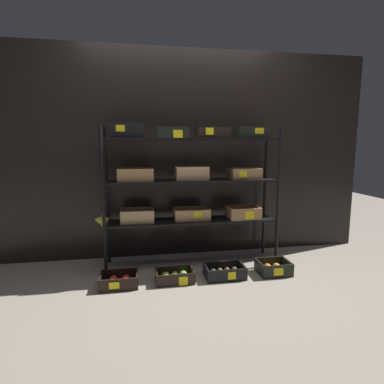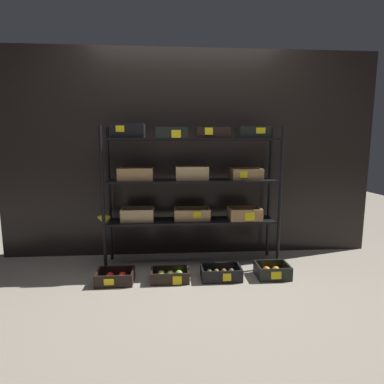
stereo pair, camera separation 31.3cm
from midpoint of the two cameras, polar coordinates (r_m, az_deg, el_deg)
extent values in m
plane|color=gray|center=(3.32, 2.76, -12.98)|extent=(10.00, 10.00, 0.00)
cube|color=black|center=(3.46, 2.17, 6.86)|extent=(4.11, 0.12, 2.23)
cylinder|color=black|center=(2.99, -13.27, -1.69)|extent=(0.03, 0.03, 1.40)
cylinder|color=black|center=(3.19, 18.65, -1.25)|extent=(0.03, 0.03, 1.40)
cylinder|color=black|center=(3.31, -12.36, -0.65)|extent=(0.03, 0.03, 1.40)
cylinder|color=black|center=(3.50, 16.55, -0.32)|extent=(0.03, 0.03, 1.40)
cube|color=black|center=(3.19, 2.82, -5.35)|extent=(1.68, 0.30, 0.02)
cube|color=black|center=(3.11, 2.88, 2.05)|extent=(1.68, 0.30, 0.02)
cube|color=black|center=(3.09, 2.94, 9.69)|extent=(1.68, 0.30, 0.02)
cube|color=tan|center=(3.19, -7.17, -5.10)|extent=(0.32, 0.23, 0.01)
cube|color=tan|center=(3.07, -7.30, -4.43)|extent=(0.32, 0.02, 0.11)
cube|color=tan|center=(3.28, -7.10, -3.59)|extent=(0.32, 0.02, 0.11)
cube|color=tan|center=(3.19, -9.98, -4.01)|extent=(0.02, 0.20, 0.11)
cube|color=tan|center=(3.17, -4.40, -3.97)|extent=(0.02, 0.20, 0.11)
sphere|color=red|center=(3.15, -8.21, -4.51)|extent=(0.07, 0.07, 0.07)
sphere|color=red|center=(3.14, -6.13, -4.50)|extent=(0.07, 0.07, 0.07)
sphere|color=red|center=(3.21, -8.06, -4.25)|extent=(0.07, 0.07, 0.07)
sphere|color=red|center=(3.21, -6.16, -4.21)|extent=(0.07, 0.07, 0.07)
cube|color=tan|center=(3.21, 2.81, -4.94)|extent=(0.36, 0.22, 0.01)
cube|color=tan|center=(3.10, 3.05, -4.36)|extent=(0.36, 0.02, 0.10)
cube|color=tan|center=(3.30, 2.60, -3.55)|extent=(0.36, 0.02, 0.10)
cube|color=tan|center=(3.18, -0.28, -4.00)|extent=(0.02, 0.19, 0.10)
cube|color=tan|center=(3.23, 5.88, -3.88)|extent=(0.02, 0.19, 0.10)
ellipsoid|color=yellow|center=(3.16, 1.13, -4.30)|extent=(0.06, 0.06, 0.08)
ellipsoid|color=yellow|center=(3.17, 2.34, -4.30)|extent=(0.06, 0.06, 0.08)
ellipsoid|color=yellow|center=(3.18, 3.42, -4.26)|extent=(0.06, 0.06, 0.08)
ellipsoid|color=yellow|center=(3.18, 4.73, -4.26)|extent=(0.06, 0.06, 0.08)
ellipsoid|color=yellow|center=(3.22, 0.99, -4.07)|extent=(0.06, 0.06, 0.08)
ellipsoid|color=yellow|center=(3.23, 2.13, -4.04)|extent=(0.06, 0.06, 0.08)
ellipsoid|color=yellow|center=(3.24, 3.32, -4.02)|extent=(0.06, 0.06, 0.08)
ellipsoid|color=yellow|center=(3.25, 4.56, -3.99)|extent=(0.06, 0.06, 0.08)
cube|color=yellow|center=(3.09, 3.87, -4.35)|extent=(0.08, 0.02, 0.08)
cube|color=#A87F51|center=(3.27, 12.34, -4.88)|extent=(0.32, 0.24, 0.01)
cube|color=#A87F51|center=(3.15, 12.96, -4.26)|extent=(0.32, 0.02, 0.11)
cube|color=#A87F51|center=(3.36, 11.84, -3.42)|extent=(0.32, 0.02, 0.11)
cube|color=#A87F51|center=(3.22, 9.74, -3.91)|extent=(0.02, 0.21, 0.11)
cube|color=#A87F51|center=(3.30, 14.95, -3.75)|extent=(0.02, 0.21, 0.11)
sphere|color=orange|center=(3.21, 11.25, -4.46)|extent=(0.06, 0.06, 0.06)
sphere|color=orange|center=(3.22, 12.50, -4.43)|extent=(0.06, 0.06, 0.06)
sphere|color=orange|center=(3.25, 13.81, -4.36)|extent=(0.06, 0.06, 0.06)
sphere|color=orange|center=(3.28, 10.87, -4.15)|extent=(0.06, 0.06, 0.06)
sphere|color=orange|center=(3.30, 12.19, -4.11)|extent=(0.06, 0.06, 0.06)
sphere|color=orange|center=(3.32, 13.41, -4.08)|extent=(0.06, 0.06, 0.06)
cube|color=yellow|center=(3.15, 13.45, -4.44)|extent=(0.10, 0.01, 0.08)
cube|color=#A87F51|center=(3.11, -7.45, 2.29)|extent=(0.34, 0.24, 0.01)
cube|color=#A87F51|center=(2.99, -7.59, 3.23)|extent=(0.34, 0.02, 0.11)
cube|color=#A87F51|center=(3.22, -7.36, 3.60)|extent=(0.34, 0.02, 0.11)
cube|color=#A87F51|center=(3.12, -10.47, 3.37)|extent=(0.02, 0.21, 0.11)
cube|color=#A87F51|center=(3.10, -4.45, 3.46)|extent=(0.02, 0.21, 0.11)
sphere|color=orange|center=(3.08, -8.98, 2.99)|extent=(0.07, 0.07, 0.07)
sphere|color=orange|center=(3.08, -7.44, 3.02)|extent=(0.07, 0.07, 0.07)
sphere|color=orange|center=(3.07, -5.97, 3.04)|extent=(0.07, 0.07, 0.07)
sphere|color=orange|center=(3.15, -8.91, 3.12)|extent=(0.07, 0.07, 0.07)
sphere|color=orange|center=(3.14, -7.37, 3.13)|extent=(0.07, 0.07, 0.07)
sphere|color=orange|center=(3.13, -5.89, 3.15)|extent=(0.07, 0.07, 0.07)
cube|color=tan|center=(3.13, 2.87, 2.39)|extent=(0.32, 0.20, 0.01)
cube|color=tan|center=(3.03, 3.09, 3.46)|extent=(0.32, 0.02, 0.12)
cube|color=tan|center=(3.22, 2.67, 3.76)|extent=(0.32, 0.02, 0.12)
cube|color=tan|center=(3.11, 0.05, 3.60)|extent=(0.02, 0.17, 0.12)
cube|color=tan|center=(3.15, 5.67, 3.62)|extent=(0.02, 0.17, 0.12)
ellipsoid|color=brown|center=(3.09, 1.34, 3.05)|extent=(0.05, 0.05, 0.07)
ellipsoid|color=brown|center=(3.10, 2.38, 3.07)|extent=(0.05, 0.05, 0.07)
ellipsoid|color=brown|center=(3.10, 3.55, 3.06)|extent=(0.05, 0.05, 0.07)
ellipsoid|color=brown|center=(3.11, 4.64, 3.07)|extent=(0.05, 0.05, 0.07)
ellipsoid|color=brown|center=(3.15, 1.18, 3.16)|extent=(0.05, 0.05, 0.07)
ellipsoid|color=brown|center=(3.15, 2.28, 3.16)|extent=(0.05, 0.05, 0.07)
ellipsoid|color=brown|center=(3.16, 3.42, 3.17)|extent=(0.05, 0.05, 0.07)
ellipsoid|color=brown|center=(3.17, 4.48, 3.17)|extent=(0.05, 0.05, 0.07)
cube|color=#A87F51|center=(3.26, 12.59, 2.44)|extent=(0.31, 0.26, 0.01)
cube|color=#A87F51|center=(3.14, 13.25, 3.20)|extent=(0.31, 0.02, 0.10)
cube|color=#A87F51|center=(3.37, 12.03, 3.60)|extent=(0.31, 0.02, 0.10)
cube|color=#A87F51|center=(3.21, 10.11, 3.42)|extent=(0.02, 0.23, 0.10)
cube|color=#A87F51|center=(3.30, 15.07, 3.39)|extent=(0.02, 0.23, 0.10)
sphere|color=gold|center=(3.20, 12.01, 3.11)|extent=(0.07, 0.07, 0.07)
sphere|color=#E5BD4D|center=(3.23, 13.68, 3.10)|extent=(0.07, 0.07, 0.07)
sphere|color=#E6C14B|center=(3.27, 11.65, 3.24)|extent=(0.07, 0.07, 0.07)
sphere|color=#E3C64C|center=(3.30, 13.33, 3.23)|extent=(0.07, 0.07, 0.07)
cube|color=yellow|center=(3.11, 12.39, 3.23)|extent=(0.08, 0.02, 0.07)
cube|color=black|center=(3.10, -8.76, 9.89)|extent=(0.32, 0.25, 0.01)
cube|color=black|center=(2.99, -8.98, 11.27)|extent=(0.32, 0.02, 0.13)
cube|color=black|center=(3.22, -8.62, 11.09)|extent=(0.32, 0.02, 0.13)
cube|color=black|center=(3.12, -11.59, 11.09)|extent=(0.02, 0.22, 0.13)
cube|color=black|center=(3.10, -5.98, 11.24)|extent=(0.02, 0.22, 0.13)
ellipsoid|color=#B4B85C|center=(3.07, -10.12, 10.84)|extent=(0.07, 0.07, 0.09)
ellipsoid|color=tan|center=(3.07, -8.75, 10.87)|extent=(0.07, 0.07, 0.09)
ellipsoid|color=#B3B557|center=(3.06, -7.55, 10.91)|extent=(0.07, 0.07, 0.09)
ellipsoid|color=tan|center=(3.15, -10.13, 10.78)|extent=(0.07, 0.07, 0.09)
ellipsoid|color=#BBBB57|center=(3.14, -8.70, 10.83)|extent=(0.07, 0.07, 0.09)
ellipsoid|color=#A9B45D|center=(3.13, -7.32, 10.86)|extent=(0.07, 0.07, 0.09)
cube|color=yellow|center=(2.98, -10.19, 11.42)|extent=(0.08, 0.00, 0.06)
cube|color=black|center=(3.03, -0.77, 10.02)|extent=(0.30, 0.21, 0.01)
cube|color=black|center=(2.93, -0.67, 11.06)|extent=(0.30, 0.02, 0.09)
cube|color=black|center=(3.12, -0.88, 10.91)|extent=(0.30, 0.02, 0.09)
cube|color=black|center=(3.02, -3.52, 10.97)|extent=(0.02, 0.17, 0.09)
cube|color=black|center=(3.04, 1.95, 10.97)|extent=(0.02, 0.17, 0.09)
sphere|color=#86C440|center=(3.00, -1.69, 10.83)|extent=(0.07, 0.07, 0.07)
sphere|color=#91BB48|center=(3.01, 0.23, 10.83)|extent=(0.07, 0.07, 0.07)
sphere|color=#82B23C|center=(3.06, -1.69, 10.79)|extent=(0.07, 0.07, 0.07)
sphere|color=#91B948|center=(3.06, 0.21, 10.80)|extent=(0.07, 0.07, 0.07)
cube|color=yellow|center=(2.93, 0.17, 10.67)|extent=(0.09, 0.01, 0.07)
cube|color=black|center=(3.12, 6.71, 9.93)|extent=(0.33, 0.20, 0.01)
cube|color=black|center=(3.03, 7.07, 10.95)|extent=(0.33, 0.02, 0.09)
cube|color=black|center=(3.21, 6.41, 10.82)|extent=(0.33, 0.02, 0.09)
cube|color=black|center=(3.09, 3.85, 10.94)|extent=(0.02, 0.17, 0.09)
cube|color=black|center=(3.15, 9.56, 10.80)|extent=(0.02, 0.17, 0.09)
sphere|color=#572059|center=(3.07, 5.06, 10.53)|extent=(0.05, 0.05, 0.05)
sphere|color=#632152|center=(3.08, 6.20, 10.51)|extent=(0.05, 0.05, 0.05)
sphere|color=#581852|center=(3.09, 7.37, 10.48)|extent=(0.05, 0.05, 0.05)
sphere|color=#691745|center=(3.11, 8.53, 10.45)|extent=(0.05, 0.05, 0.05)
sphere|color=#571748|center=(3.13, 4.95, 10.49)|extent=(0.05, 0.05, 0.05)
sphere|color=#6B1D4C|center=(3.14, 5.99, 10.47)|extent=(0.05, 0.05, 0.05)
sphere|color=#602750|center=(3.16, 7.20, 10.45)|extent=(0.05, 0.05, 0.05)
sphere|color=#612851|center=(3.17, 8.23, 10.42)|extent=(0.05, 0.05, 0.05)
cube|color=yellow|center=(3.01, 6.16, 11.14)|extent=(0.08, 0.01, 0.07)
cube|color=black|center=(3.25, 13.86, 9.68)|extent=(0.30, 0.24, 0.01)
cube|color=black|center=(3.14, 14.53, 10.74)|extent=(0.30, 0.02, 0.10)
cube|color=black|center=(3.36, 13.30, 10.63)|extent=(0.30, 0.02, 0.10)
cube|color=black|center=(3.21, 11.44, 10.79)|extent=(0.02, 0.21, 0.10)
cube|color=black|center=(3.30, 16.29, 10.56)|extent=(0.02, 0.21, 0.10)
sphere|color=red|center=(3.20, 13.24, 10.48)|extent=(0.07, 0.07, 0.07)
sphere|color=red|center=(3.23, 14.97, 10.39)|extent=(0.07, 0.07, 0.07)
sphere|color=red|center=(3.27, 12.89, 10.44)|extent=(0.07, 0.07, 0.07)
sphere|color=red|center=(3.30, 14.52, 10.37)|extent=(0.07, 0.07, 0.07)
cube|color=yellow|center=(3.15, 15.42, 10.87)|extent=(0.09, 0.01, 0.06)
cylinder|color=brown|center=(3.23, -13.29, -3.89)|extent=(0.02, 0.02, 0.02)
ellipsoid|color=yellow|center=(3.25, -13.73, -4.96)|extent=(0.10, 0.03, 0.09)
ellipsoid|color=yellow|center=(3.24, -13.55, -4.98)|extent=(0.08, 0.03, 0.11)
ellipsoid|color=yellow|center=(3.25, -13.34, -4.97)|extent=(0.05, 0.03, 0.11)
ellipsoid|color=yellow|center=(3.24, -13.14, -4.99)|extent=(0.05, 0.03, 0.11)
ellipsoid|color=yellow|center=(3.24, -12.94, -5.00)|extent=(0.08, 0.03, 0.11)
ellipsoid|color=yellow|center=(3.24, -12.79, -4.98)|extent=(0.10, 0.03, 0.10)
cube|color=black|center=(2.94, -10.88, -15.99)|extent=(0.33, 0.24, 0.01)
cube|color=black|center=(2.82, -11.19, -15.90)|extent=(0.33, 0.02, 0.10)
cube|color=black|center=(3.02, -10.66, -14.16)|extent=(0.33, 0.02, 0.10)
cube|color=black|center=(2.94, -14.05, -14.91)|extent=(0.02, 0.21, 0.10)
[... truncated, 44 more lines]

